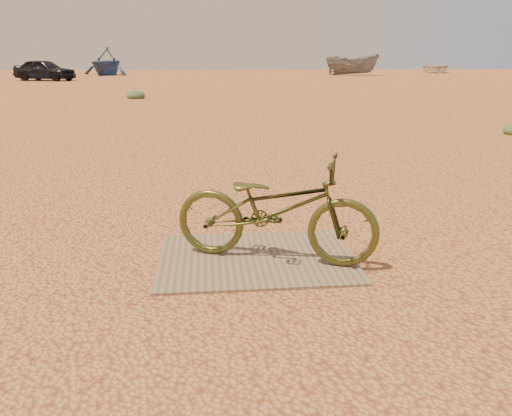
{
  "coord_description": "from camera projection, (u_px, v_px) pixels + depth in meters",
  "views": [
    {
      "loc": [
        -0.27,
        -3.75,
        1.59
      ],
      "look_at": [
        0.1,
        0.0,
        0.44
      ],
      "focal_mm": 35.0,
      "sensor_mm": 36.0,
      "label": 1
    }
  ],
  "objects": [
    {
      "name": "ground",
      "position": [
        244.0,
        260.0,
        4.06
      ],
      "size": [
        120.0,
        120.0,
        0.0
      ],
      "primitive_type": "plane",
      "color": "tan",
      "rests_on": "ground"
    },
    {
      "name": "plywood_board",
      "position": [
        256.0,
        258.0,
        4.07
      ],
      "size": [
        1.57,
        1.17,
        0.02
      ],
      "primitive_type": "cube",
      "color": "#816B54",
      "rests_on": "ground"
    },
    {
      "name": "bicycle",
      "position": [
        275.0,
        209.0,
        3.9
      ],
      "size": [
        1.71,
        1.06,
        0.85
      ],
      "primitive_type": "imported",
      "rotation": [
        0.0,
        0.0,
        1.24
      ],
      "color": "#44481F",
      "rests_on": "plywood_board"
    },
    {
      "name": "car",
      "position": [
        44.0,
        70.0,
        33.52
      ],
      "size": [
        4.43,
        3.02,
        1.4
      ],
      "primitive_type": "imported",
      "rotation": [
        0.0,
        0.0,
        1.2
      ],
      "color": "black",
      "rests_on": "ground"
    },
    {
      "name": "boat_far_left",
      "position": [
        106.0,
        61.0,
        42.88
      ],
      "size": [
        5.22,
        5.58,
        2.38
      ],
      "primitive_type": "imported",
      "rotation": [
        0.0,
        0.0,
        -0.35
      ],
      "color": "#314C7D",
      "rests_on": "ground"
    },
    {
      "name": "boat_mid_right",
      "position": [
        352.0,
        65.0,
        43.03
      ],
      "size": [
        4.78,
        2.68,
        1.75
      ],
      "primitive_type": "imported",
      "rotation": [
        0.0,
        0.0,
        1.34
      ],
      "color": "slate",
      "rests_on": "ground"
    },
    {
      "name": "boat_far_right",
      "position": [
        435.0,
        67.0,
        49.74
      ],
      "size": [
        5.4,
        6.3,
        1.1
      ],
      "primitive_type": "imported",
      "rotation": [
        0.0,
        0.0,
        -0.35
      ],
      "color": "silver",
      "rests_on": "ground"
    },
    {
      "name": "kale_c",
      "position": [
        136.0,
        98.0,
        19.55
      ],
      "size": [
        0.71,
        0.71,
        0.39
      ],
      "primitive_type": "ellipsoid",
      "color": "#536F4A",
      "rests_on": "ground"
    }
  ]
}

